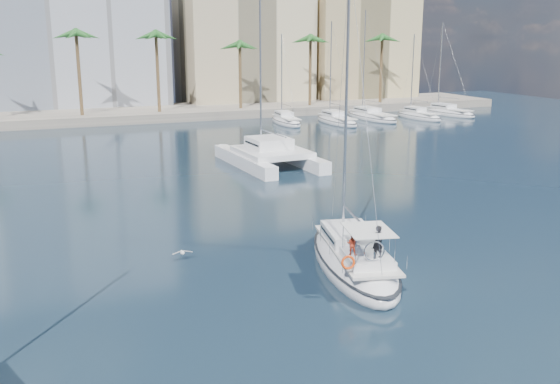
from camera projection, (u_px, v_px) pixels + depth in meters
name	position (u px, v px, depth m)	size (l,w,h in m)	color
ground	(280.00, 254.00, 33.19)	(160.00, 160.00, 0.00)	black
quay	(117.00, 115.00, 87.87)	(120.00, 14.00, 1.20)	gray
building_modern	(16.00, 17.00, 91.02)	(42.00, 16.00, 28.00)	silver
building_beige	(243.00, 45.00, 101.74)	(20.00, 14.00, 20.00)	#C5B68D
building_tan_right	(357.00, 50.00, 107.50)	(18.00, 12.00, 18.00)	tan
palm_centre	(117.00, 44.00, 81.93)	(3.60, 3.60, 12.30)	brown
palm_right	(346.00, 43.00, 94.38)	(3.60, 3.60, 12.30)	brown
main_sloop	(354.00, 260.00, 30.88)	(5.70, 11.05, 15.68)	white
catamaran	(270.00, 153.00, 55.88)	(6.66, 12.45, 17.74)	white
seagull	(182.00, 252.00, 32.02)	(1.07, 0.46, 0.20)	silver
moored_yacht_a	(286.00, 124.00, 82.75)	(2.72, 9.35, 11.90)	white
moored_yacht_b	(337.00, 123.00, 83.33)	(3.14, 10.78, 13.72)	white
moored_yacht_c	(371.00, 119.00, 87.51)	(3.55, 12.21, 15.54)	white
moored_yacht_d	(419.00, 119.00, 88.09)	(2.72, 9.35, 11.90)	white
moored_yacht_e	(448.00, 115.00, 92.27)	(3.14, 10.78, 13.72)	white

